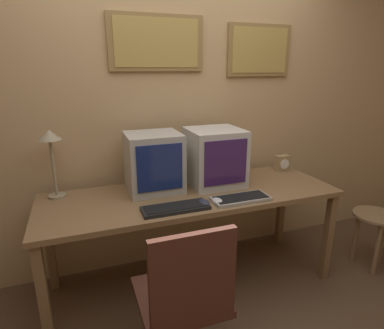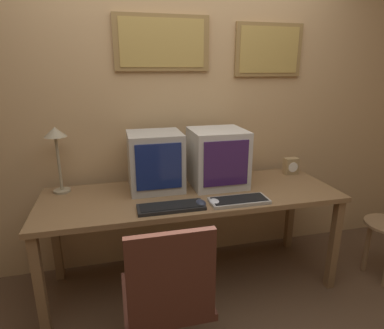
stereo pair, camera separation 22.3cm
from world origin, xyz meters
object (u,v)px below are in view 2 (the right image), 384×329
mouse_near_keyboard (215,202)px  office_chair (168,312)px  monitor_left (155,161)px  desk_clock (291,166)px  monitor_right (217,158)px  mouse_far_corner (201,203)px  keyboard_side (239,201)px  keyboard_main (171,207)px  desk_lamp (56,141)px

mouse_near_keyboard → office_chair: bearing=-129.2°
monitor_left → desk_clock: (1.14, 0.06, -0.14)m
monitor_right → desk_clock: (0.68, 0.09, -0.14)m
monitor_right → mouse_far_corner: bearing=-122.4°
keyboard_side → monitor_left: bearing=141.9°
monitor_left → keyboard_main: (0.04, -0.38, -0.20)m
keyboard_main → mouse_near_keyboard: mouse_near_keyboard is taller
mouse_near_keyboard → monitor_right: bearing=69.6°
monitor_right → keyboard_main: size_ratio=0.99×
monitor_left → mouse_near_keyboard: 0.54m
mouse_near_keyboard → mouse_far_corner: (-0.09, 0.00, 0.00)m
desk_lamp → mouse_far_corner: bearing=-28.1°
desk_lamp → desk_clock: bearing=-1.2°
mouse_far_corner → desk_clock: 1.01m
mouse_near_keyboard → office_chair: 0.73m
monitor_left → office_chair: size_ratio=0.45×
monitor_left → office_chair: (-0.08, -0.89, -0.55)m
monitor_right → keyboard_main: monitor_right is taller
monitor_left → desk_lamp: desk_lamp is taller
keyboard_side → desk_clock: size_ratio=2.88×
keyboard_side → mouse_far_corner: size_ratio=3.89×
desk_clock → desk_lamp: 1.84m
mouse_far_corner → monitor_left: bearing=121.6°
desk_clock → office_chair: size_ratio=0.15×
monitor_right → mouse_far_corner: size_ratio=4.18×
keyboard_main → mouse_near_keyboard: (0.29, -0.00, 0.00)m
monitor_left → monitor_right: size_ratio=0.99×
monitor_left → keyboard_side: size_ratio=1.06×
office_chair → desk_clock: bearing=37.7°
desk_clock → office_chair: 1.60m
desk_clock → mouse_far_corner: bearing=-153.9°
mouse_near_keyboard → office_chair: office_chair is taller
monitor_left → monitor_right: 0.46m
keyboard_side → desk_lamp: bearing=157.3°
mouse_far_corner → office_chair: 0.69m
keyboard_side → office_chair: bearing=-139.3°
desk_clock → desk_lamp: bearing=178.8°
monitor_right → desk_clock: monitor_right is taller
mouse_far_corner → desk_lamp: 1.08m
keyboard_main → mouse_near_keyboard: size_ratio=4.09×
office_chair → mouse_near_keyboard: bearing=50.8°
monitor_left → office_chair: 1.04m
keyboard_side → desk_lamp: desk_lamp is taller
mouse_far_corner → desk_lamp: size_ratio=0.21×
monitor_left → desk_clock: size_ratio=3.06×
keyboard_side → monitor_right: bearing=95.5°
monitor_left → monitor_right: monitor_right is taller
monitor_right → mouse_near_keyboard: bearing=-110.4°
mouse_near_keyboard → mouse_far_corner: mouse_far_corner is taller
monitor_right → desk_clock: 0.70m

